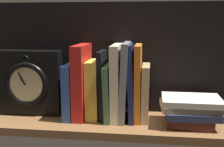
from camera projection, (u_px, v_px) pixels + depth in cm
name	position (u px, v px, depth cm)	size (l,w,h in cm)	color
ground_plane	(104.00, 123.00, 95.56)	(82.48, 23.57, 2.50)	brown
back_panel	(108.00, 57.00, 102.87)	(82.48, 1.20, 38.33)	black
book_blue_modern	(72.00, 90.00, 97.63)	(2.74, 15.93, 18.00)	#2D4C8E
book_red_requiem	(82.00, 81.00, 96.63)	(3.65, 15.87, 24.24)	red
book_yellow_seinlanguage	(94.00, 89.00, 96.56)	(3.92, 12.34, 19.06)	gold
book_black_skeptic	(103.00, 85.00, 95.87)	(1.60, 12.24, 22.31)	black
book_green_romantic	(109.00, 91.00, 96.01)	(1.76, 16.18, 17.82)	#476B44
book_cream_twain	(117.00, 82.00, 95.10)	(2.74, 15.81, 24.38)	beige
book_gray_chess	(125.00, 81.00, 94.69)	(2.05, 15.89, 25.06)	gray
book_navy_bierce	(132.00, 82.00, 94.46)	(1.66, 14.62, 24.49)	#192147
book_orange_pandolfini	(138.00, 82.00, 94.19)	(1.97, 13.62, 24.43)	orange
book_tan_shortstories	(145.00, 92.00, 94.44)	(2.37, 12.70, 17.93)	tan
framed_clock	(29.00, 83.00, 98.90)	(22.09, 6.56, 22.09)	black
book_stack_side	(191.00, 110.00, 89.54)	(18.56, 14.25, 8.67)	#471E19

